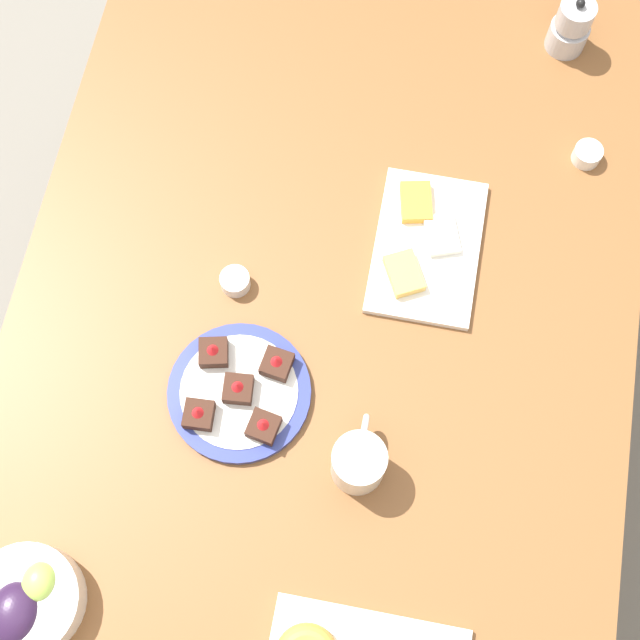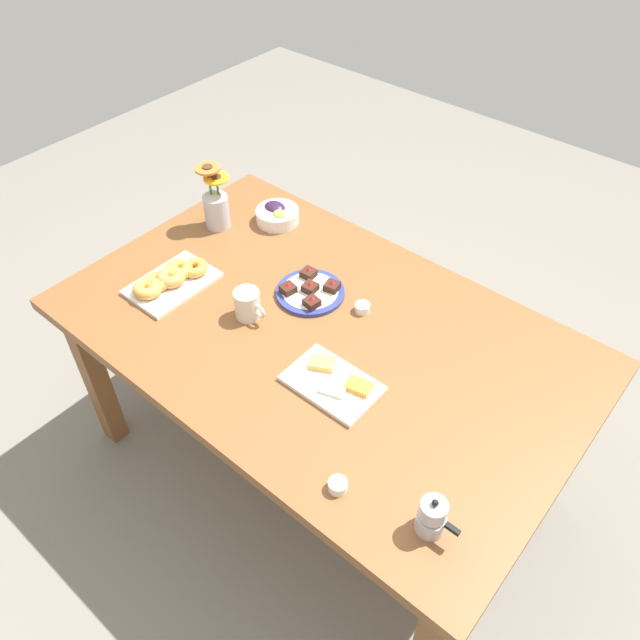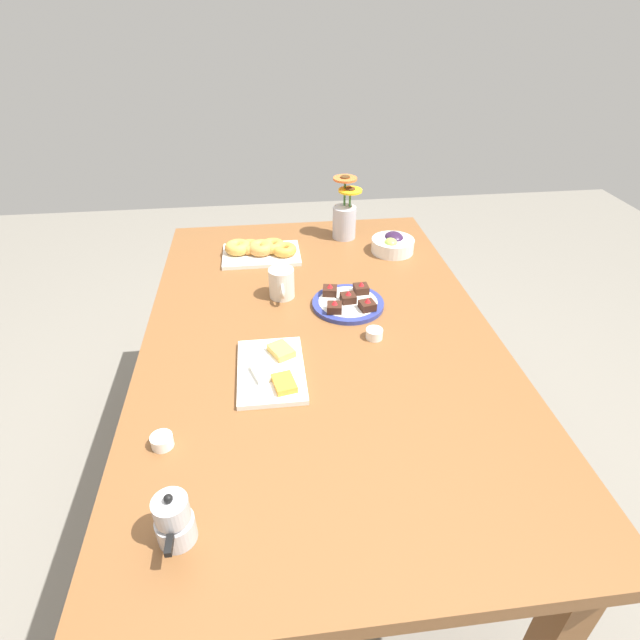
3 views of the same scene
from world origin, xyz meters
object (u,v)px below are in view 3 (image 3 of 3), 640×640
Objects in this scene: coffee_mug at (282,283)px; jam_cup_honey at (162,441)px; cheese_platter at (272,370)px; croissant_platter at (261,250)px; flower_vase at (345,218)px; moka_pot at (174,521)px; grape_bowl at (393,244)px; dessert_plate at (348,302)px; jam_cup_berry at (374,333)px; dining_table at (320,355)px.

coffee_mug reaches higher than jam_cup_honey.
croissant_platter is (-0.68, -0.01, 0.01)m from cheese_platter.
flower_vase is at bearing 111.02° from croissant_platter.
coffee_mug is 2.40× the size of jam_cup_honey.
cheese_platter is 2.18× the size of moka_pot.
flower_vase reaches higher than moka_pot.
grape_bowl is 0.56× the size of croissant_platter.
grape_bowl is at bearing 148.86° from moka_pot.
moka_pot is (0.44, -0.19, 0.04)m from cheese_platter.
grape_bowl is 0.66× the size of flower_vase.
cheese_platter is 0.39m from dessert_plate.
coffee_mug is 0.97× the size of moka_pot.
jam_cup_honey is 0.20× the size of flower_vase.
jam_cup_honey and jam_cup_berry have the same top height.
jam_cup_berry is (0.05, 0.15, 0.10)m from dining_table.
jam_cup_honey is at bearing -45.30° from dining_table.
flower_vase reaches higher than jam_cup_berry.
coffee_mug is 0.31m from croissant_platter.
croissant_platter is at bearing -162.73° from dining_table.
flower_vase is (-1.02, 0.56, 0.07)m from jam_cup_honey.
coffee_mug is at bearing -136.50° from jam_cup_berry.
croissant_platter is (-0.51, -0.16, 0.11)m from dining_table.
coffee_mug reaches higher than croissant_platter.
cheese_platter reaches higher than jam_cup_honey.
croissant_platter is 5.83× the size of jam_cup_honey.
jam_cup_honey is 0.40× the size of moka_pot.
dessert_plate is (-0.51, 0.49, -0.00)m from jam_cup_honey.
dining_table is at bearing 139.80° from cheese_platter.
jam_cup_honey is at bearing -14.53° from croissant_platter.
moka_pot is (0.61, -0.33, 0.13)m from dining_table.
jam_cup_honey reaches higher than dining_table.
grape_bowl is at bearing 46.86° from flower_vase.
flower_vase reaches higher than jam_cup_honey.
flower_vase is 1.99× the size of moka_pot.
grape_bowl is 0.60× the size of cheese_platter.
dining_table is at bearing 151.51° from moka_pot.
croissant_platter is (-0.30, -0.06, -0.02)m from coffee_mug.
flower_vase is (-0.51, 0.07, 0.07)m from dessert_plate.
jam_cup_berry is at bearing 122.04° from jam_cup_honey.
moka_pot reaches higher than grape_bowl.
grape_bowl is at bearing 161.09° from jam_cup_berry.
flower_vase is at bearing 151.13° from jam_cup_honey.
coffee_mug reaches higher than dessert_plate.
grape_bowl reaches higher than dining_table.
jam_cup_honey is at bearing -39.59° from grape_bowl.
coffee_mug is at bearing -57.10° from grape_bowl.
flower_vase is at bearing 164.75° from dining_table.
jam_cup_berry is (-0.12, 0.29, 0.00)m from cheese_platter.
cheese_platter is at bearing 156.90° from moka_pot.
dessert_plate is (-0.13, 0.10, 0.10)m from dining_table.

